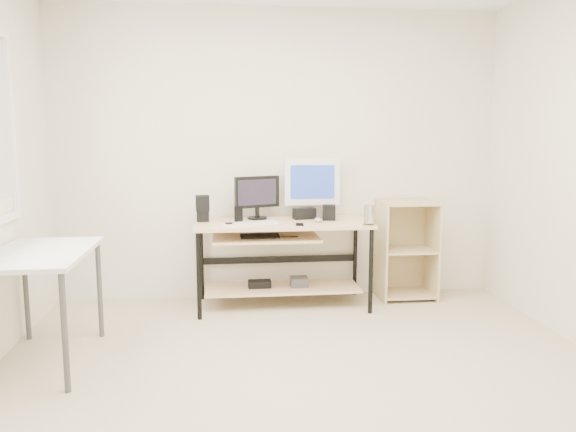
% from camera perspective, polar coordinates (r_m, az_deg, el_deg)
% --- Properties ---
extents(room, '(4.01, 4.01, 2.62)m').
position_cam_1_polar(room, '(3.15, -0.05, 5.07)').
color(room, beige).
rests_on(room, ground).
extents(desk, '(1.50, 0.65, 0.75)m').
position_cam_1_polar(desk, '(4.86, -0.86, -3.02)').
color(desk, beige).
rests_on(desk, ground).
extents(side_table, '(0.60, 1.00, 0.75)m').
position_cam_1_polar(side_table, '(3.96, -23.89, -4.43)').
color(side_table, white).
rests_on(side_table, ground).
extents(shelf_unit, '(0.50, 0.40, 0.90)m').
position_cam_1_polar(shelf_unit, '(5.27, 11.82, -3.25)').
color(shelf_unit, '#D4BB84').
rests_on(shelf_unit, ground).
extents(black_monitor, '(0.40, 0.19, 0.38)m').
position_cam_1_polar(black_monitor, '(4.94, -3.16, 2.19)').
color(black_monitor, black).
rests_on(black_monitor, desk).
extents(white_imac, '(0.50, 0.16, 0.53)m').
position_cam_1_polar(white_imac, '(5.03, 2.47, 3.33)').
color(white_imac, silver).
rests_on(white_imac, desk).
extents(keyboard, '(0.49, 0.25, 0.02)m').
position_cam_1_polar(keyboard, '(4.68, -3.95, -0.76)').
color(keyboard, white).
rests_on(keyboard, desk).
extents(mouse, '(0.08, 0.11, 0.04)m').
position_cam_1_polar(mouse, '(4.80, 3.10, -0.38)').
color(mouse, '#BABABF').
rests_on(mouse, desk).
extents(center_speaker, '(0.21, 0.13, 0.10)m').
position_cam_1_polar(center_speaker, '(4.96, 1.67, 0.25)').
color(center_speaker, black).
rests_on(center_speaker, desk).
extents(speaker_left, '(0.12, 0.12, 0.22)m').
position_cam_1_polar(speaker_left, '(4.87, -8.68, 0.83)').
color(speaker_left, black).
rests_on(speaker_left, desk).
extents(speaker_right, '(0.13, 0.13, 0.13)m').
position_cam_1_polar(speaker_right, '(4.91, 4.18, 0.36)').
color(speaker_right, black).
rests_on(speaker_right, desk).
extents(audio_controller, '(0.08, 0.05, 0.14)m').
position_cam_1_polar(audio_controller, '(4.78, -5.03, 0.18)').
color(audio_controller, black).
rests_on(audio_controller, desk).
extents(volume_puck, '(0.07, 0.07, 0.03)m').
position_cam_1_polar(volume_puck, '(4.62, -6.04, -0.84)').
color(volume_puck, black).
rests_on(volume_puck, desk).
extents(smartphone, '(0.07, 0.12, 0.01)m').
position_cam_1_polar(smartphone, '(4.63, 1.19, -0.87)').
color(smartphone, black).
rests_on(smartphone, desk).
extents(coaster, '(0.12, 0.12, 0.01)m').
position_cam_1_polar(coaster, '(4.68, 8.20, -0.87)').
color(coaster, olive).
rests_on(coaster, desk).
extents(drinking_glass, '(0.09, 0.09, 0.16)m').
position_cam_1_polar(drinking_glass, '(4.67, 8.22, 0.14)').
color(drinking_glass, white).
rests_on(drinking_glass, coaster).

